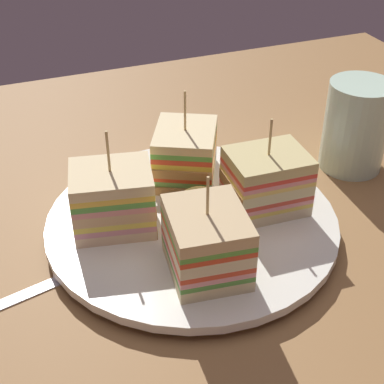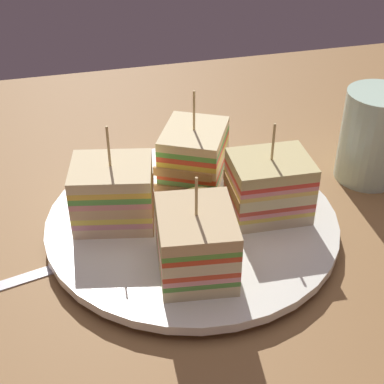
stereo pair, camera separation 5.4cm
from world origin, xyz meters
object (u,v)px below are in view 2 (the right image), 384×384
(plate, at_px, (192,223))
(sandwich_wedge_2, at_px, (194,154))
(drinking_glass, at_px, (372,142))
(spoon, at_px, (42,270))
(sandwich_wedge_0, at_px, (196,243))
(sandwich_wedge_3, at_px, (113,193))
(sandwich_wedge_1, at_px, (269,187))
(chip_pile, at_px, (203,205))

(plate, bearing_deg, sandwich_wedge_2, -105.89)
(drinking_glass, bearing_deg, spoon, 11.58)
(spoon, bearing_deg, sandwich_wedge_0, -32.82)
(plate, distance_m, drinking_glass, 0.22)
(sandwich_wedge_3, bearing_deg, plate, -1.26)
(spoon, bearing_deg, sandwich_wedge_1, -8.75)
(chip_pile, relative_size, drinking_glass, 0.69)
(sandwich_wedge_0, relative_size, drinking_glass, 0.93)
(sandwich_wedge_1, relative_size, spoon, 0.62)
(plate, xyz_separation_m, sandwich_wedge_3, (0.07, -0.02, 0.04))
(sandwich_wedge_0, relative_size, sandwich_wedge_3, 0.94)
(spoon, distance_m, drinking_glass, 0.37)
(sandwich_wedge_1, bearing_deg, sandwich_wedge_3, -7.23)
(plate, relative_size, sandwich_wedge_3, 2.80)
(sandwich_wedge_0, bearing_deg, drinking_glass, -55.23)
(chip_pile, distance_m, drinking_glass, 0.21)
(plate, bearing_deg, sandwich_wedge_1, 172.98)
(plate, distance_m, sandwich_wedge_2, 0.08)
(sandwich_wedge_3, xyz_separation_m, drinking_glass, (-0.29, -0.03, -0.00))
(sandwich_wedge_2, xyz_separation_m, drinking_glass, (-0.19, 0.02, -0.00))
(sandwich_wedge_3, relative_size, spoon, 0.64)
(sandwich_wedge_3, distance_m, chip_pile, 0.09)
(chip_pile, xyz_separation_m, spoon, (0.16, 0.03, -0.02))
(plate, height_order, sandwich_wedge_3, sandwich_wedge_3)
(sandwich_wedge_1, xyz_separation_m, sandwich_wedge_2, (0.05, -0.08, -0.00))
(sandwich_wedge_2, bearing_deg, sandwich_wedge_1, 60.65)
(sandwich_wedge_3, height_order, spoon, sandwich_wedge_3)
(plate, distance_m, sandwich_wedge_1, 0.08)
(sandwich_wedge_1, bearing_deg, sandwich_wedge_0, 38.38)
(sandwich_wedge_1, bearing_deg, drinking_glass, -155.30)
(sandwich_wedge_1, xyz_separation_m, drinking_glass, (-0.14, -0.06, -0.00))
(plate, relative_size, spoon, 1.80)
(sandwich_wedge_1, relative_size, drinking_glass, 0.95)
(sandwich_wedge_3, bearing_deg, chip_pile, 1.57)
(sandwich_wedge_0, bearing_deg, spoon, 77.52)
(drinking_glass, bearing_deg, sandwich_wedge_2, -6.84)
(sandwich_wedge_0, relative_size, sandwich_wedge_1, 0.97)
(chip_pile, distance_m, spoon, 0.16)
(sandwich_wedge_2, bearing_deg, sandwich_wedge_3, -32.31)
(spoon, xyz_separation_m, drinking_glass, (-0.36, -0.07, 0.04))
(sandwich_wedge_1, distance_m, chip_pile, 0.06)
(sandwich_wedge_1, relative_size, chip_pile, 1.38)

